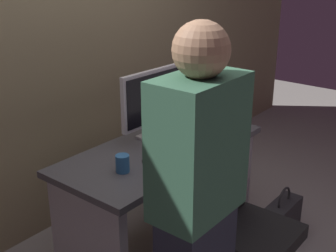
{
  "coord_description": "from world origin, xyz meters",
  "views": [
    {
      "loc": [
        -2.0,
        -1.65,
        1.85
      ],
      "look_at": [
        0.0,
        -0.05,
        0.87
      ],
      "focal_mm": 47.71,
      "sensor_mm": 36.0,
      "label": 1
    }
  ],
  "objects": [
    {
      "name": "ground_plane",
      "position": [
        0.0,
        0.0,
        0.0
      ],
      "size": [
        9.0,
        9.0,
        0.0
      ],
      "primitive_type": "plane",
      "color": "gray"
    },
    {
      "name": "wall_back",
      "position": [
        0.0,
        0.81,
        1.5
      ],
      "size": [
        6.4,
        0.1,
        3.0
      ],
      "primitive_type": "cube",
      "color": "#8C7F5B",
      "rests_on": "ground"
    },
    {
      "name": "desk",
      "position": [
        0.0,
        0.0,
        0.5
      ],
      "size": [
        1.42,
        0.65,
        0.72
      ],
      "color": "#4C4C51",
      "rests_on": "ground"
    },
    {
      "name": "office_chair",
      "position": [
        -0.15,
        -0.69,
        0.43
      ],
      "size": [
        0.52,
        0.52,
        0.94
      ],
      "color": "black",
      "rests_on": "ground"
    },
    {
      "name": "person_at_desk",
      "position": [
        -0.66,
        -0.73,
        0.84
      ],
      "size": [
        0.4,
        0.24,
        1.64
      ],
      "color": "#262838",
      "rests_on": "ground"
    },
    {
      "name": "monitor",
      "position": [
        0.09,
        0.15,
        0.98
      ],
      "size": [
        0.54,
        0.15,
        0.46
      ],
      "color": "silver",
      "rests_on": "desk"
    },
    {
      "name": "keyboard",
      "position": [
        -0.04,
        -0.12,
        0.73
      ],
      "size": [
        0.43,
        0.14,
        0.02
      ],
      "primitive_type": "cube",
      "rotation": [
        0.0,
        0.0,
        0.02
      ],
      "color": "#262626",
      "rests_on": "desk"
    },
    {
      "name": "mouse",
      "position": [
        0.24,
        -0.1,
        0.74
      ],
      "size": [
        0.06,
        0.1,
        0.03
      ],
      "primitive_type": "ellipsoid",
      "color": "white",
      "rests_on": "desk"
    },
    {
      "name": "cup_near_keyboard",
      "position": [
        -0.41,
        -0.05,
        0.77
      ],
      "size": [
        0.08,
        0.08,
        0.1
      ],
      "primitive_type": "cylinder",
      "color": "#3372B2",
      "rests_on": "desk"
    },
    {
      "name": "book_stack",
      "position": [
        0.47,
        0.08,
        0.79
      ],
      "size": [
        0.22,
        0.19,
        0.14
      ],
      "color": "gold",
      "rests_on": "desk"
    },
    {
      "name": "cell_phone",
      "position": [
        0.4,
        -0.21,
        0.73
      ],
      "size": [
        0.08,
        0.15,
        0.01
      ],
      "primitive_type": "cube",
      "rotation": [
        0.0,
        0.0,
        -0.07
      ],
      "color": "black",
      "rests_on": "desk"
    },
    {
      "name": "handbag",
      "position": [
        0.59,
        -0.6,
        0.14
      ],
      "size": [
        0.34,
        0.14,
        0.38
      ],
      "color": "#262628",
      "rests_on": "ground"
    }
  ]
}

